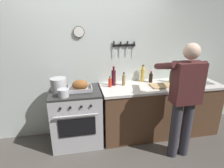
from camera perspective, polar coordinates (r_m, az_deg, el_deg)
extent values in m
cube|color=silver|center=(3.08, -7.89, 7.52)|extent=(6.00, 0.10, 2.60)
cube|color=black|center=(3.08, 3.75, 11.95)|extent=(0.38, 0.02, 0.04)
cube|color=silver|center=(3.05, 0.59, 10.00)|extent=(0.02, 0.00, 0.16)
cube|color=black|center=(3.03, 0.60, 12.39)|extent=(0.02, 0.02, 0.10)
cube|color=silver|center=(3.07, 2.71, 10.28)|extent=(0.02, 0.00, 0.14)
cube|color=black|center=(3.06, 2.74, 12.31)|extent=(0.02, 0.02, 0.08)
cube|color=silver|center=(3.10, 4.80, 10.35)|extent=(0.02, 0.00, 0.13)
cube|color=black|center=(3.08, 4.86, 12.38)|extent=(0.02, 0.02, 0.09)
cube|color=silver|center=(3.13, 6.83, 10.12)|extent=(0.01, 0.00, 0.16)
cube|color=black|center=(3.12, 6.92, 12.29)|extent=(0.02, 0.02, 0.08)
cylinder|color=white|center=(2.95, -10.30, 15.71)|extent=(0.16, 0.02, 0.16)
torus|color=black|center=(2.95, -10.30, 15.71)|extent=(0.17, 0.02, 0.17)
cube|color=brown|center=(3.34, 14.49, -7.86)|extent=(2.00, 0.62, 0.86)
cube|color=silver|center=(3.16, 15.16, -0.58)|extent=(2.03, 0.65, 0.04)
cube|color=#B2B5B7|center=(3.54, 24.91, -0.24)|extent=(0.44, 0.36, 0.11)
cube|color=#BCBCC1|center=(3.04, -10.88, -10.29)|extent=(0.76, 0.62, 0.87)
cube|color=black|center=(2.76, -10.79, -13.22)|extent=(0.53, 0.01, 0.28)
cube|color=#2D2D2D|center=(2.85, -11.44, -2.39)|extent=(0.76, 0.62, 0.03)
cylinder|color=black|center=(2.61, -15.86, -7.38)|extent=(0.04, 0.02, 0.04)
cylinder|color=black|center=(2.60, -12.92, -7.22)|extent=(0.04, 0.02, 0.04)
cylinder|color=black|center=(2.60, -9.55, -7.01)|extent=(0.04, 0.02, 0.04)
cylinder|color=black|center=(2.60, -6.61, -6.80)|extent=(0.04, 0.02, 0.04)
cylinder|color=silver|center=(2.63, -11.06, -9.69)|extent=(0.61, 0.02, 0.02)
cylinder|color=#383842|center=(2.85, 19.02, -13.43)|extent=(0.14, 0.14, 0.86)
cylinder|color=#383842|center=(2.94, 22.15, -12.79)|extent=(0.14, 0.14, 0.86)
cube|color=#4C2323|center=(2.60, 22.44, 0.31)|extent=(0.38, 0.22, 0.56)
sphere|color=beige|center=(2.50, 23.65, 9.33)|extent=(0.21, 0.21, 0.21)
cylinder|color=#4C2323|center=(2.64, 16.27, 5.41)|extent=(0.09, 0.55, 0.22)
cylinder|color=#4C2323|center=(2.86, 23.82, 5.55)|extent=(0.09, 0.55, 0.22)
cube|color=#B7B7BC|center=(2.83, -9.84, -2.01)|extent=(0.34, 0.25, 0.01)
cube|color=#B7B7BC|center=(2.70, -9.79, -2.30)|extent=(0.34, 0.01, 0.05)
cube|color=#B7B7BC|center=(2.93, -9.96, -0.53)|extent=(0.34, 0.01, 0.05)
cube|color=#B7B7BC|center=(2.82, -13.33, -1.60)|extent=(0.01, 0.25, 0.05)
cube|color=#B7B7BC|center=(2.82, -6.44, -1.15)|extent=(0.01, 0.25, 0.05)
ellipsoid|color=brown|center=(2.80, -9.95, -0.34)|extent=(0.24, 0.17, 0.16)
cylinder|color=#B7B7BC|center=(2.86, -16.36, -0.24)|extent=(0.23, 0.23, 0.20)
cylinder|color=#B7B7BC|center=(2.65, -15.00, -2.72)|extent=(0.15, 0.15, 0.11)
cube|color=tan|center=(3.09, 15.24, -0.49)|extent=(0.36, 0.24, 0.02)
cylinder|color=black|center=(3.22, 11.99, 1.82)|extent=(0.06, 0.06, 0.15)
cylinder|color=black|center=(3.20, 12.11, 3.37)|extent=(0.03, 0.03, 0.03)
cylinder|color=#B21919|center=(3.19, 12.13, 3.77)|extent=(0.03, 0.03, 0.01)
cylinder|color=#385623|center=(3.32, 18.02, 2.23)|extent=(0.07, 0.07, 0.20)
cylinder|color=#385623|center=(3.28, 18.24, 4.27)|extent=(0.03, 0.03, 0.04)
cylinder|color=black|center=(3.28, 18.29, 4.76)|extent=(0.03, 0.03, 0.01)
cylinder|color=gold|center=(3.24, 9.52, 2.78)|extent=(0.07, 0.07, 0.23)
cylinder|color=gold|center=(3.20, 9.65, 5.17)|extent=(0.03, 0.03, 0.05)
cylinder|color=black|center=(3.19, 9.69, 5.73)|extent=(0.04, 0.04, 0.01)
cylinder|color=red|center=(2.93, -0.65, 0.36)|extent=(0.05, 0.05, 0.14)
cylinder|color=red|center=(2.91, -0.66, 1.91)|extent=(0.02, 0.02, 0.03)
cylinder|color=#197219|center=(2.90, -0.66, 2.32)|extent=(0.03, 0.03, 0.01)
cylinder|color=#997F4C|center=(3.01, 3.68, 1.14)|extent=(0.06, 0.06, 0.17)
cylinder|color=#997F4C|center=(2.98, 3.72, 3.00)|extent=(0.03, 0.03, 0.04)
cylinder|color=black|center=(2.97, 3.73, 3.47)|extent=(0.03, 0.03, 0.01)
cylinder|color=#47141E|center=(2.99, 0.51, 1.88)|extent=(0.07, 0.07, 0.25)
cylinder|color=#47141E|center=(2.95, 0.51, 4.72)|extent=(0.03, 0.03, 0.06)
cylinder|color=maroon|center=(2.94, 0.52, 5.38)|extent=(0.04, 0.04, 0.01)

